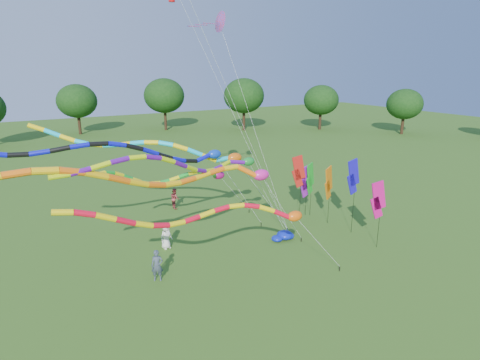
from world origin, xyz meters
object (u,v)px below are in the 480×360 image
tube_kite_red (218,216)px  blue_nylon_heap (282,237)px  person_a (166,236)px  person_b (157,266)px  person_c (175,198)px  tube_kite_orange (183,176)px

tube_kite_red → blue_nylon_heap: (6.87, 4.25, -4.28)m
blue_nylon_heap → person_a: person_a is taller
person_b → person_c: 11.53m
person_b → tube_kite_red: bearing=-34.4°
blue_nylon_heap → person_c: (-3.91, 9.59, 0.58)m
tube_kite_orange → person_a: tube_kite_orange is taller
blue_nylon_heap → person_a: 7.65m
person_a → person_b: size_ratio=0.93×
person_c → person_a: bearing=156.3°
person_a → person_c: (3.20, 6.83, 0.02)m
person_b → blue_nylon_heap: bearing=30.3°
blue_nylon_heap → person_b: bearing=-174.8°
tube_kite_orange → blue_nylon_heap: tube_kite_orange is taller
tube_kite_red → person_b: 5.41m
tube_kite_red → person_a: tube_kite_red is taller
person_a → person_c: person_c is taller
person_a → blue_nylon_heap: bearing=-36.6°
tube_kite_red → person_a: (-0.24, 7.02, -3.72)m
person_b → person_c: bearing=89.6°
tube_kite_red → tube_kite_orange: tube_kite_orange is taller
tube_kite_red → person_c: 14.63m
blue_nylon_heap → person_a: size_ratio=0.99×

